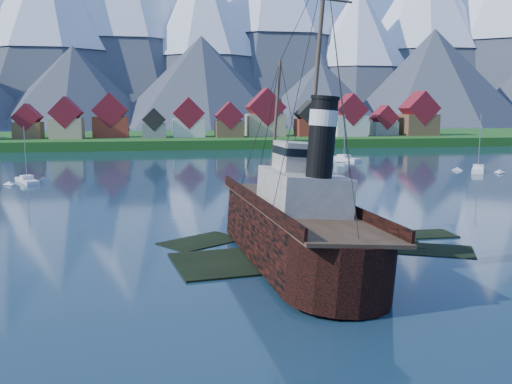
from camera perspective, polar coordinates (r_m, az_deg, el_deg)
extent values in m
plane|color=#172F41|center=(54.43, 4.58, -6.05)|extent=(1400.00, 1400.00, 0.00)
cube|color=black|center=(51.97, 1.90, -7.10)|extent=(19.08, 11.42, 1.00)
cube|color=black|center=(59.93, 9.21, -5.15)|extent=(15.15, 9.76, 1.00)
cube|color=black|center=(63.45, 4.31, -4.20)|extent=(11.45, 9.06, 1.00)
cube|color=black|center=(57.75, 16.50, -5.96)|extent=(10.27, 8.34, 1.00)
cube|color=black|center=(58.85, -5.45, -5.35)|extent=(9.42, 8.68, 1.00)
cube|color=black|center=(64.26, 16.55, -4.44)|extent=(6.00, 4.00, 1.00)
cube|color=#194C15|center=(221.80, -6.45, 4.95)|extent=(600.00, 80.00, 3.20)
cube|color=#3F3D38|center=(183.97, -5.73, 4.23)|extent=(600.00, 2.50, 2.00)
cube|color=brown|center=(208.56, -21.81, 5.76)|extent=(9.00, 8.00, 5.50)
cube|color=maroon|center=(208.44, -21.87, 6.95)|extent=(9.16, 8.16, 9.16)
cube|color=tan|center=(203.30, -18.38, 6.06)|extent=(10.50, 9.00, 6.80)
cube|color=maroon|center=(203.18, -18.45, 7.55)|extent=(10.69, 9.18, 10.69)
cube|color=maroon|center=(207.70, -14.30, 6.33)|extent=(12.00, 8.50, 7.20)
cube|color=maroon|center=(207.58, -14.36, 7.91)|extent=(12.22, 8.67, 12.22)
cube|color=slate|center=(202.15, -10.13, 6.06)|extent=(8.00, 7.00, 4.80)
cube|color=black|center=(202.03, -10.16, 7.15)|extent=(8.15, 7.14, 8.15)
cube|color=beige|center=(205.43, -6.77, 6.40)|extent=(11.00, 9.50, 6.40)
cube|color=maroon|center=(205.30, -6.79, 7.84)|extent=(11.20, 9.69, 11.20)
cube|color=brown|center=(202.71, -2.72, 6.33)|extent=(9.50, 8.00, 5.80)
cube|color=maroon|center=(202.59, -2.73, 7.64)|extent=(9.67, 8.16, 9.67)
cube|color=tan|center=(209.80, 0.92, 6.72)|extent=(13.50, 10.00, 8.00)
cube|color=maroon|center=(209.69, 0.93, 8.47)|extent=(13.75, 10.20, 13.75)
cube|color=maroon|center=(210.51, 5.39, 6.44)|extent=(10.00, 8.50, 6.20)
cube|color=black|center=(210.39, 5.41, 7.77)|extent=(10.18, 8.67, 10.18)
cube|color=beige|center=(211.75, 9.29, 6.56)|extent=(11.50, 9.00, 7.50)
cube|color=maroon|center=(211.64, 9.32, 8.13)|extent=(11.71, 9.18, 11.71)
cube|color=slate|center=(220.85, 12.64, 6.21)|extent=(9.00, 7.50, 5.00)
cube|color=maroon|center=(220.74, 12.67, 7.28)|extent=(9.16, 7.65, 9.16)
cube|color=brown|center=(224.28, 15.94, 6.48)|extent=(12.50, 10.00, 7.80)
cube|color=maroon|center=(224.18, 16.00, 8.05)|extent=(12.73, 10.20, 12.73)
cone|color=#2D333D|center=(516.78, -20.15, 14.63)|extent=(180.00, 180.00, 150.00)
cone|color=#2D333D|center=(551.66, -13.08, 16.07)|extent=(210.00, 210.00, 180.00)
cone|color=#2D333D|center=(525.85, -5.27, 14.71)|extent=(170.00, 170.00, 145.00)
cone|color=white|center=(529.77, -5.31, 17.83)|extent=(105.40, 105.40, 87.00)
cone|color=#2D333D|center=(583.33, 1.49, 16.85)|extent=(240.00, 240.00, 200.00)
cone|color=#2D333D|center=(544.87, 10.10, 13.34)|extent=(150.00, 150.00, 125.00)
cone|color=white|center=(547.58, 10.17, 15.95)|extent=(93.00, 93.00, 75.00)
cone|color=#2D333D|center=(605.62, 16.53, 14.77)|extent=(200.00, 200.00, 170.00)
cone|color=white|center=(610.44, 16.67, 17.94)|extent=(124.00, 124.00, 102.00)
cone|color=#2D333D|center=(633.07, 23.93, 15.03)|extent=(230.00, 230.00, 190.00)
cone|color=#2D333D|center=(428.96, -17.74, 9.92)|extent=(120.00, 120.00, 58.00)
cone|color=#2D333D|center=(421.65, -5.44, 10.86)|extent=(136.00, 136.00, 66.00)
cone|color=#2D333D|center=(441.63, 6.43, 9.70)|extent=(110.00, 110.00, 50.00)
cone|color=#2D333D|center=(472.42, 17.29, 10.81)|extent=(150.00, 150.00, 75.00)
cube|color=black|center=(50.77, 3.57, -4.24)|extent=(7.73, 22.26, 4.64)
cone|color=black|center=(64.63, 0.60, -1.45)|extent=(7.73, 7.73, 7.73)
cylinder|color=black|center=(40.37, 7.26, -7.66)|extent=(7.73, 7.73, 4.64)
cube|color=#4C3826|center=(50.29, 3.59, -1.54)|extent=(7.57, 29.37, 0.28)
cube|color=black|center=(49.48, -0.58, -1.11)|extent=(0.22, 28.44, 0.99)
cube|color=black|center=(51.19, 7.64, -0.86)|extent=(0.22, 28.44, 0.99)
cube|color=#ADA89E|center=(48.44, 4.07, 0.05)|extent=(5.74, 9.39, 3.31)
cube|color=#ADA89E|center=(49.17, 3.79, 3.55)|extent=(3.98, 4.42, 2.43)
cylinder|color=black|center=(44.45, 5.26, 5.43)|extent=(2.10, 2.10, 6.18)
cylinder|color=silver|center=(44.39, 5.29, 7.42)|extent=(2.21, 2.21, 1.21)
cylinder|color=#473828|center=(58.18, 1.62, 6.52)|extent=(0.31, 0.31, 13.25)
cylinder|color=#473828|center=(47.02, 4.55, 13.55)|extent=(0.35, 0.35, 14.35)
cube|color=silver|center=(111.85, -21.92, 0.94)|extent=(5.78, 8.80, 1.10)
cube|color=silver|center=(111.75, -21.95, 1.38)|extent=(2.80, 3.04, 0.64)
cylinder|color=gray|center=(111.33, -22.08, 3.66)|extent=(0.13, 0.13, 9.55)
cube|color=silver|center=(129.51, 21.32, 1.94)|extent=(6.97, 9.10, 1.31)
cube|color=silver|center=(129.40, 21.34, 2.40)|extent=(3.13, 3.30, 0.77)
cylinder|color=gray|center=(129.00, 21.47, 4.74)|extent=(0.15, 0.15, 11.39)
cube|color=silver|center=(148.70, 8.78, 3.20)|extent=(6.63, 10.68, 1.26)
cube|color=silver|center=(148.61, 8.79, 3.59)|extent=(3.30, 3.62, 0.74)
cylinder|color=gray|center=(148.27, 8.84, 5.55)|extent=(0.15, 0.15, 10.93)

